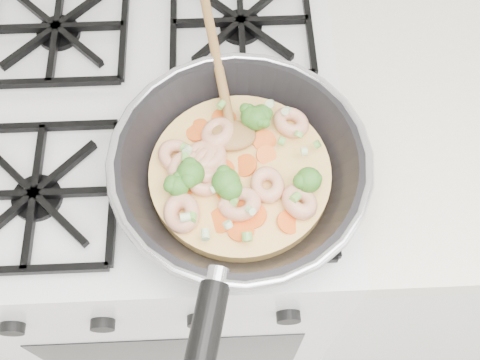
{
  "coord_description": "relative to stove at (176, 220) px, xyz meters",
  "views": [
    {
      "loc": [
        0.12,
        1.19,
        1.64
      ],
      "look_at": [
        0.14,
        1.55,
        0.93
      ],
      "focal_mm": 43.39,
      "sensor_mm": 36.0,
      "label": 1
    }
  ],
  "objects": [
    {
      "name": "skillet",
      "position": [
        0.13,
        -0.15,
        0.5
      ],
      "size": [
        0.35,
        0.65,
        0.1
      ],
      "rotation": [
        0.0,
        0.0,
        -0.19
      ],
      "color": "black",
      "rests_on": "stove"
    },
    {
      "name": "stove",
      "position": [
        0.0,
        0.0,
        0.0
      ],
      "size": [
        0.6,
        0.6,
        0.92
      ],
      "color": "white",
      "rests_on": "ground"
    }
  ]
}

